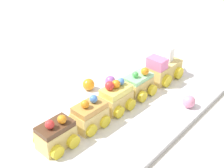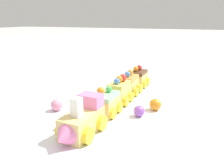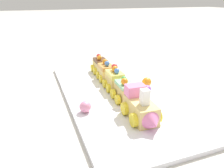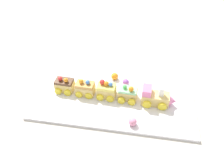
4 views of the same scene
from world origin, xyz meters
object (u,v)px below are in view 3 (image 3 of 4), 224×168
at_px(cake_train_locomotive, 142,109).
at_px(gumball_purple, 147,89).
at_px(cake_car_caramel, 107,72).
at_px(cake_car_lemon, 115,80).
at_px(cake_car_chocolate, 100,66).
at_px(cake_car_mint, 125,92).
at_px(gumball_orange, 147,82).
at_px(gumball_pink, 85,107).

xyz_separation_m(cake_train_locomotive, gumball_purple, (-0.13, 0.09, -0.01)).
bearing_deg(cake_train_locomotive, cake_car_caramel, -179.98).
bearing_deg(gumball_purple, cake_car_lemon, -132.02).
bearing_deg(cake_car_chocolate, cake_train_locomotive, 0.03).
bearing_deg(cake_car_caramel, gumball_purple, 27.79).
xyz_separation_m(cake_car_caramel, gumball_purple, (0.16, 0.08, -0.01)).
distance_m(cake_car_mint, cake_car_chocolate, 0.27).
height_order(cake_car_chocolate, gumball_orange, cake_car_chocolate).
distance_m(cake_car_caramel, cake_car_chocolate, 0.09).
bearing_deg(gumball_orange, cake_car_lemon, -99.49).
bearing_deg(cake_train_locomotive, cake_car_mint, -179.92).
relative_size(cake_car_lemon, gumball_pink, 2.57).
bearing_deg(cake_car_caramel, gumball_pink, -30.32).
distance_m(cake_car_mint, gumball_pink, 0.13).
height_order(cake_car_caramel, gumball_pink, cake_car_caramel).
relative_size(cake_car_mint, cake_car_chocolate, 1.00).
distance_m(cake_car_chocolate, gumball_pink, 0.33).
bearing_deg(gumball_purple, gumball_pink, -77.15).
relative_size(cake_car_caramel, gumball_purple, 2.74).
distance_m(cake_car_lemon, gumball_orange, 0.11).
bearing_deg(cake_car_chocolate, cake_car_lemon, 0.11).
relative_size(cake_train_locomotive, cake_car_lemon, 1.70).
height_order(cake_car_mint, gumball_pink, cake_car_mint).
bearing_deg(gumball_pink, cake_car_chocolate, 155.32).
relative_size(cake_train_locomotive, cake_car_mint, 1.77).
relative_size(cake_car_mint, gumball_purple, 2.74).
bearing_deg(cake_car_lemon, gumball_orange, 82.89).
height_order(gumball_purple, gumball_orange, gumball_orange).
bearing_deg(cake_car_lemon, cake_train_locomotive, -0.04).
xyz_separation_m(gumball_pink, gumball_purple, (-0.05, 0.21, -0.00)).
distance_m(cake_car_chocolate, gumball_orange, 0.22).
height_order(cake_car_chocolate, gumball_pink, cake_car_chocolate).
height_order(cake_car_lemon, gumball_pink, cake_car_lemon).
bearing_deg(gumball_orange, cake_train_locomotive, -32.23).
xyz_separation_m(cake_train_locomotive, cake_car_chocolate, (-0.38, 0.02, -0.00)).
bearing_deg(cake_car_lemon, cake_car_mint, -0.19).
relative_size(cake_car_caramel, gumball_orange, 2.44).
height_order(cake_car_caramel, gumball_orange, cake_car_caramel).
height_order(cake_car_caramel, cake_car_chocolate, cake_car_caramel).
bearing_deg(cake_train_locomotive, cake_car_chocolate, -179.97).
xyz_separation_m(cake_car_chocolate, gumball_orange, (0.20, 0.10, -0.01)).
relative_size(cake_train_locomotive, cake_car_chocolate, 1.77).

